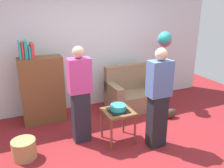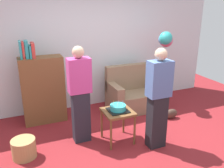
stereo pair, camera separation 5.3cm
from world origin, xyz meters
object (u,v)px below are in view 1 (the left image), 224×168
(bookshelf, at_px, (42,89))
(side_table, at_px, (118,115))
(handbag, at_px, (171,113))
(birthday_cake, at_px, (118,108))
(wicker_basket, at_px, (24,149))
(person_blowing_candles, at_px, (80,95))
(balloon_bunch, at_px, (164,39))
(couch, at_px, (132,94))
(person_holding_cake, at_px, (158,99))

(bookshelf, bearing_deg, side_table, -50.24)
(handbag, bearing_deg, birthday_cake, -165.75)
(wicker_basket, bearing_deg, handbag, 4.29)
(bookshelf, distance_m, wicker_basket, 1.32)
(person_blowing_candles, height_order, wicker_basket, person_blowing_candles)
(side_table, xyz_separation_m, birthday_cake, (-0.00, -0.00, 0.13))
(side_table, relative_size, balloon_bunch, 0.33)
(bookshelf, bearing_deg, couch, -4.62)
(person_blowing_candles, bearing_deg, couch, 27.33)
(person_holding_cake, xyz_separation_m, balloon_bunch, (1.03, 1.37, 0.68))
(person_blowing_candles, height_order, handbag, person_blowing_candles)
(birthday_cake, relative_size, balloon_bunch, 0.19)
(couch, bearing_deg, birthday_cake, -127.96)
(bookshelf, height_order, balloon_bunch, balloon_bunch)
(couch, bearing_deg, person_blowing_candles, -149.68)
(couch, height_order, wicker_basket, couch)
(birthday_cake, bearing_deg, balloon_bunch, 32.78)
(handbag, distance_m, balloon_bunch, 1.57)
(birthday_cake, distance_m, balloon_bunch, 2.05)
(person_blowing_candles, bearing_deg, bookshelf, 113.12)
(bookshelf, bearing_deg, wicker_basket, -112.82)
(couch, distance_m, side_table, 1.39)
(bookshelf, relative_size, birthday_cake, 5.06)
(side_table, xyz_separation_m, wicker_basket, (-1.50, 0.13, -0.33))
(person_blowing_candles, relative_size, balloon_bunch, 0.96)
(bookshelf, relative_size, wicker_basket, 4.49)
(wicker_basket, relative_size, handbag, 1.29)
(person_holding_cake, bearing_deg, handbag, -110.85)
(handbag, bearing_deg, person_blowing_candles, -177.74)
(wicker_basket, bearing_deg, bookshelf, 67.18)
(bookshelf, distance_m, handbag, 2.62)
(wicker_basket, bearing_deg, person_blowing_candles, 8.34)
(side_table, xyz_separation_m, balloon_bunch, (1.55, 1.00, 1.04))
(person_holding_cake, height_order, wicker_basket, person_holding_cake)
(person_blowing_candles, relative_size, person_holding_cake, 1.00)
(person_blowing_candles, relative_size, handbag, 5.82)
(couch, height_order, handbag, couch)
(birthday_cake, distance_m, handbag, 1.49)
(couch, xyz_separation_m, side_table, (-0.85, -1.09, 0.14))
(side_table, relative_size, birthday_cake, 1.76)
(bookshelf, height_order, handbag, bookshelf)
(person_holding_cake, relative_size, handbag, 5.82)
(handbag, xyz_separation_m, balloon_bunch, (0.19, 0.65, 1.42))
(person_holding_cake, bearing_deg, person_blowing_candles, -2.34)
(couch, relative_size, person_blowing_candles, 0.67)
(side_table, distance_m, wicker_basket, 1.55)
(birthday_cake, relative_size, handbag, 1.14)
(bookshelf, bearing_deg, person_holding_cake, -46.21)
(wicker_basket, distance_m, balloon_bunch, 3.45)
(wicker_basket, height_order, handbag, wicker_basket)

